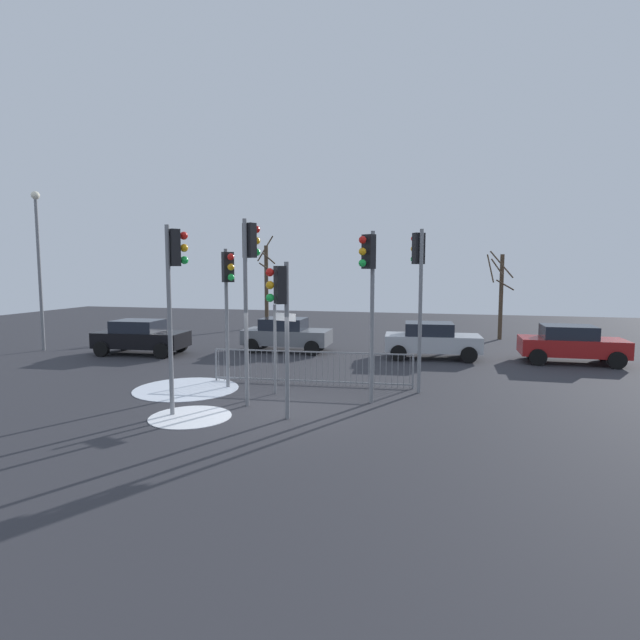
# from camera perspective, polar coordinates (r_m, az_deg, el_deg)

# --- Properties ---
(ground_plane) EXTENTS (60.00, 60.00, 0.00)m
(ground_plane) POSITION_cam_1_polar(r_m,az_deg,el_deg) (13.43, -4.26, -9.99)
(ground_plane) COLOR #2D2D33
(traffic_light_foreground_right) EXTENTS (0.43, 0.51, 4.65)m
(traffic_light_foreground_right) POSITION_cam_1_polar(r_m,az_deg,el_deg) (13.49, 5.55, 4.72)
(traffic_light_foreground_right) COLOR slate
(traffic_light_foreground_right) RESTS_ON ground
(traffic_light_mid_left) EXTENTS (0.47, 0.47, 4.25)m
(traffic_light_mid_left) POSITION_cam_1_polar(r_m,az_deg,el_deg) (15.49, -10.33, 3.73)
(traffic_light_mid_left) COLOR slate
(traffic_light_mid_left) RESTS_ON ground
(traffic_light_rear_left) EXTENTS (0.43, 0.50, 4.79)m
(traffic_light_rear_left) POSITION_cam_1_polar(r_m,az_deg,el_deg) (15.06, 11.04, 5.12)
(traffic_light_rear_left) COLOR slate
(traffic_light_rear_left) RESTS_ON ground
(traffic_light_foreground_left) EXTENTS (0.46, 0.48, 4.71)m
(traffic_light_foreground_left) POSITION_cam_1_polar(r_m,az_deg,el_deg) (12.97, -16.13, 4.68)
(traffic_light_foreground_left) COLOR slate
(traffic_light_foreground_left) RESTS_ON ground
(traffic_light_mid_right) EXTENTS (0.40, 0.53, 4.94)m
(traffic_light_mid_right) POSITION_cam_1_polar(r_m,az_deg,el_deg) (13.47, -7.98, 5.56)
(traffic_light_mid_right) COLOR slate
(traffic_light_mid_right) RESTS_ON ground
(traffic_light_rear_right) EXTENTS (0.48, 0.45, 3.82)m
(traffic_light_rear_right) POSITION_cam_1_polar(r_m,az_deg,el_deg) (12.07, -4.46, 1.73)
(traffic_light_rear_right) COLOR slate
(traffic_light_rear_right) RESTS_ON ground
(direction_sign_post) EXTENTS (0.75, 0.31, 2.63)m
(direction_sign_post) POSITION_cam_1_polar(r_m,az_deg,el_deg) (14.73, -4.88, -2.68)
(direction_sign_post) COLOR slate
(direction_sign_post) RESTS_ON ground
(pedestrian_guard_railing) EXTENTS (6.37, 0.51, 1.07)m
(pedestrian_guard_railing) POSITION_cam_1_polar(r_m,az_deg,el_deg) (16.00, -1.01, -5.37)
(pedestrian_guard_railing) COLOR slate
(pedestrian_guard_railing) RESTS_ON ground
(car_silver_near) EXTENTS (3.93, 2.19, 1.47)m
(car_silver_near) POSITION_cam_1_polar(r_m,az_deg,el_deg) (21.14, 12.45, -2.18)
(car_silver_near) COLOR #B2B5BA
(car_silver_near) RESTS_ON ground
(car_black_trailing) EXTENTS (3.91, 2.14, 1.47)m
(car_black_trailing) POSITION_cam_1_polar(r_m,az_deg,el_deg) (22.95, -19.55, -1.76)
(car_black_trailing) COLOR black
(car_black_trailing) RESTS_ON ground
(car_grey_mid) EXTENTS (3.82, 1.96, 1.47)m
(car_grey_mid) POSITION_cam_1_polar(r_m,az_deg,el_deg) (22.49, -3.83, -1.59)
(car_grey_mid) COLOR slate
(car_grey_mid) RESTS_ON ground
(car_red_far) EXTENTS (3.81, 1.94, 1.47)m
(car_red_far) POSITION_cam_1_polar(r_m,az_deg,el_deg) (21.88, 26.42, -2.39)
(car_red_far) COLOR maroon
(car_red_far) RESTS_ON ground
(street_lamp) EXTENTS (0.36, 0.36, 7.02)m
(street_lamp) POSITION_cam_1_polar(r_m,az_deg,el_deg) (25.65, -29.14, 6.45)
(street_lamp) COLOR slate
(street_lamp) RESTS_ON ground
(bare_tree_left) EXTENTS (1.34, 1.22, 4.56)m
(bare_tree_left) POSITION_cam_1_polar(r_m,az_deg,el_deg) (27.63, 19.68, 2.84)
(bare_tree_left) COLOR #473828
(bare_tree_left) RESTS_ON ground
(bare_tree_centre) EXTENTS (1.78, 1.78, 5.73)m
(bare_tree_centre) POSITION_cam_1_polar(r_m,az_deg,el_deg) (31.78, -6.04, 4.07)
(bare_tree_centre) COLOR #473828
(bare_tree_centre) RESTS_ON ground
(snow_patch_kerb) EXTENTS (3.15, 3.15, 0.01)m
(snow_patch_kerb) POSITION_cam_1_polar(r_m,az_deg,el_deg) (16.08, -14.83, -7.50)
(snow_patch_kerb) COLOR silver
(snow_patch_kerb) RESTS_ON ground
(snow_patch_island) EXTENTS (2.02, 2.02, 0.01)m
(snow_patch_island) POSITION_cam_1_polar(r_m,az_deg,el_deg) (13.11, -14.40, -10.52)
(snow_patch_island) COLOR white
(snow_patch_island) RESTS_ON ground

